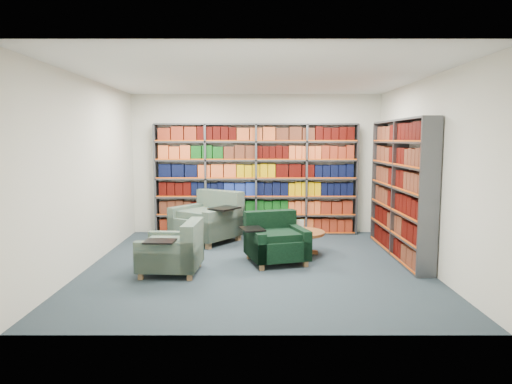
{
  "coord_description": "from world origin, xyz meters",
  "views": [
    {
      "loc": [
        0.0,
        -6.75,
        1.89
      ],
      "look_at": [
        0.0,
        0.6,
        1.05
      ],
      "focal_mm": 32.0,
      "sensor_mm": 36.0,
      "label": 1
    }
  ],
  "objects_px": {
    "chair_teal_left": "(210,221)",
    "chair_teal_front": "(176,252)",
    "chair_green_right": "(275,242)",
    "coffee_table": "(300,236)"
  },
  "relations": [
    {
      "from": "chair_teal_front",
      "to": "chair_teal_left",
      "type": "bearing_deg",
      "value": 82.55
    },
    {
      "from": "chair_teal_left",
      "to": "coffee_table",
      "type": "distance_m",
      "value": 1.9
    },
    {
      "from": "coffee_table",
      "to": "chair_teal_front",
      "type": "bearing_deg",
      "value": -150.33
    },
    {
      "from": "chair_green_right",
      "to": "coffee_table",
      "type": "relative_size",
      "value": 1.34
    },
    {
      "from": "chair_teal_left",
      "to": "coffee_table",
      "type": "relative_size",
      "value": 1.72
    },
    {
      "from": "chair_teal_left",
      "to": "chair_teal_front",
      "type": "xyz_separation_m",
      "value": [
        -0.27,
        -2.1,
        -0.07
      ]
    },
    {
      "from": "chair_green_right",
      "to": "chair_teal_left",
      "type": "bearing_deg",
      "value": 128.27
    },
    {
      "from": "chair_green_right",
      "to": "chair_teal_front",
      "type": "relative_size",
      "value": 1.12
    },
    {
      "from": "chair_teal_left",
      "to": "coffee_table",
      "type": "bearing_deg",
      "value": -33.15
    },
    {
      "from": "chair_teal_left",
      "to": "chair_teal_front",
      "type": "distance_m",
      "value": 2.12
    }
  ]
}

